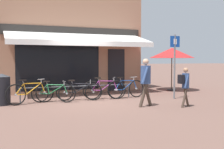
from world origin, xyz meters
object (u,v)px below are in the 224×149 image
(bicycle_blue, at_px, (126,89))
(litter_bin, at_px, (2,89))
(bicycle_purple, at_px, (104,89))
(pedestrian_child, at_px, (185,82))
(bicycle_black, at_px, (79,91))
(bicycle_green, at_px, (53,93))
(pedestrian_adult, at_px, (146,77))
(parking_sign, at_px, (175,60))
(bicycle_orange, at_px, (31,93))
(cafe_parasol, at_px, (172,53))

(bicycle_blue, height_order, litter_bin, litter_bin)
(bicycle_purple, bearing_deg, pedestrian_child, -42.69)
(bicycle_black, bearing_deg, bicycle_purple, 19.34)
(bicycle_green, distance_m, bicycle_purple, 2.05)
(pedestrian_adult, bearing_deg, bicycle_blue, 90.57)
(pedestrian_child, relative_size, litter_bin, 1.21)
(bicycle_blue, relative_size, pedestrian_child, 1.32)
(bicycle_purple, height_order, parking_sign, parking_sign)
(bicycle_purple, height_order, bicycle_blue, bicycle_purple)
(pedestrian_child, xyz_separation_m, litter_bin, (-5.60, 2.75, -0.28))
(bicycle_purple, bearing_deg, bicycle_green, -164.02)
(bicycle_orange, height_order, litter_bin, litter_bin)
(pedestrian_adult, distance_m, pedestrian_child, 1.31)
(bicycle_black, relative_size, litter_bin, 1.54)
(parking_sign, bearing_deg, pedestrian_child, -115.11)
(bicycle_blue, height_order, pedestrian_child, pedestrian_child)
(bicycle_orange, xyz_separation_m, litter_bin, (-0.95, 0.10, 0.15))
(litter_bin, bearing_deg, parking_sign, -8.81)
(bicycle_green, xyz_separation_m, litter_bin, (-1.76, 0.05, 0.19))
(pedestrian_child, bearing_deg, bicycle_blue, 105.02)
(bicycle_blue, bearing_deg, bicycle_purple, 170.10)
(pedestrian_child, height_order, cafe_parasol, cafe_parasol)
(litter_bin, bearing_deg, cafe_parasol, 11.28)
(pedestrian_adult, relative_size, litter_bin, 1.48)
(bicycle_black, xyz_separation_m, pedestrian_child, (2.85, -2.76, 0.47))
(parking_sign, height_order, cafe_parasol, parking_sign)
(bicycle_green, relative_size, pedestrian_child, 1.20)
(bicycle_black, bearing_deg, bicycle_blue, 17.97)
(bicycle_orange, relative_size, pedestrian_child, 1.34)
(bicycle_black, relative_size, cafe_parasol, 0.75)
(bicycle_blue, bearing_deg, litter_bin, 172.76)
(pedestrian_child, distance_m, parking_sign, 2.07)
(litter_bin, bearing_deg, bicycle_orange, -5.87)
(bicycle_orange, height_order, bicycle_green, bicycle_orange)
(litter_bin, height_order, parking_sign, parking_sign)
(pedestrian_adult, bearing_deg, pedestrian_child, -19.27)
(bicycle_black, distance_m, pedestrian_adult, 2.82)
(bicycle_blue, xyz_separation_m, pedestrian_child, (0.87, -2.71, 0.44))
(pedestrian_adult, relative_size, parking_sign, 0.63)
(bicycle_orange, relative_size, litter_bin, 1.62)
(bicycle_blue, bearing_deg, pedestrian_child, -78.94)
(bicycle_black, bearing_deg, cafe_parasol, 36.20)
(litter_bin, bearing_deg, pedestrian_child, -26.11)
(parking_sign, xyz_separation_m, cafe_parasol, (1.67, 2.61, 0.34))
(bicycle_orange, height_order, parking_sign, parking_sign)
(parking_sign, bearing_deg, bicycle_green, 168.57)
(bicycle_orange, relative_size, cafe_parasol, 0.78)
(bicycle_blue, xyz_separation_m, parking_sign, (1.69, -0.96, 1.18))
(bicycle_orange, relative_size, pedestrian_adult, 1.09)
(litter_bin, relative_size, cafe_parasol, 0.48)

